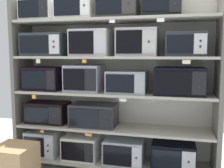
% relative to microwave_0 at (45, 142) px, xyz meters
% --- Properties ---
extents(back_panel, '(2.64, 0.04, 2.47)m').
position_rel_microwave_0_xyz_m(back_panel, '(0.94, 0.27, 0.95)').
color(back_panel, beige).
rests_on(back_panel, ground).
extents(upright_left, '(0.05, 0.48, 2.47)m').
position_rel_microwave_0_xyz_m(upright_left, '(-0.31, 0.00, 0.95)').
color(upright_left, '#68645B').
rests_on(upright_left, ground).
extents(upright_right, '(0.05, 0.48, 2.47)m').
position_rel_microwave_0_xyz_m(upright_right, '(2.19, 0.00, 0.95)').
color(upright_right, '#68645B').
rests_on(upright_right, ground).
extents(shelf_0, '(2.44, 0.48, 0.03)m').
position_rel_microwave_0_xyz_m(shelf_0, '(0.94, 0.00, -0.18)').
color(shelf_0, '#ADA899').
rests_on(shelf_0, ground).
extents(microwave_0, '(0.43, 0.42, 0.33)m').
position_rel_microwave_0_xyz_m(microwave_0, '(0.00, 0.00, 0.00)').
color(microwave_0, '#B8BBBD').
rests_on(microwave_0, shelf_0).
extents(microwave_1, '(0.45, 0.42, 0.30)m').
position_rel_microwave_0_xyz_m(microwave_1, '(0.54, -0.00, -0.01)').
color(microwave_1, silver).
rests_on(microwave_1, shelf_0).
extents(microwave_2, '(0.49, 0.43, 0.30)m').
position_rel_microwave_0_xyz_m(microwave_2, '(1.11, -0.00, -0.01)').
color(microwave_2, '#9CA5AF').
rests_on(microwave_2, shelf_0).
extents(microwave_3, '(0.52, 0.35, 0.29)m').
position_rel_microwave_0_xyz_m(microwave_3, '(1.71, -0.00, -0.02)').
color(microwave_3, black).
rests_on(microwave_3, shelf_0).
extents(price_tag_0, '(0.07, 0.00, 0.03)m').
position_rel_microwave_0_xyz_m(price_tag_0, '(-0.03, -0.24, -0.22)').
color(price_tag_0, beige).
extents(shelf_1, '(2.44, 0.48, 0.03)m').
position_rel_microwave_0_xyz_m(shelf_1, '(0.94, 0.00, 0.26)').
color(shelf_1, '#ADA899').
extents(microwave_4, '(0.55, 0.35, 0.28)m').
position_rel_microwave_0_xyz_m(microwave_4, '(0.06, 0.00, 0.42)').
color(microwave_4, black).
rests_on(microwave_4, shelf_1).
extents(microwave_5, '(0.58, 0.37, 0.28)m').
position_rel_microwave_0_xyz_m(microwave_5, '(0.70, -0.00, 0.42)').
color(microwave_5, '#2F2D31').
rests_on(microwave_5, shelf_1).
extents(price_tag_4, '(0.05, 0.00, 0.04)m').
position_rel_microwave_0_xyz_m(price_tag_4, '(0.10, -0.24, 0.23)').
color(price_tag_4, orange).
extents(price_tag_5, '(0.09, 0.00, 0.03)m').
position_rel_microwave_0_xyz_m(price_tag_5, '(0.71, -0.24, 0.23)').
color(price_tag_5, orange).
extents(shelf_2, '(2.44, 0.48, 0.03)m').
position_rel_microwave_0_xyz_m(shelf_2, '(0.94, 0.00, 0.71)').
color(shelf_2, '#ADA899').
extents(microwave_6, '(0.48, 0.39, 0.30)m').
position_rel_microwave_0_xyz_m(microwave_6, '(0.03, 0.00, 0.88)').
color(microwave_6, black).
rests_on(microwave_6, shelf_2).
extents(microwave_7, '(0.44, 0.41, 0.33)m').
position_rel_microwave_0_xyz_m(microwave_7, '(0.59, -0.00, 0.89)').
color(microwave_7, '#9E9FAC').
rests_on(microwave_7, shelf_2).
extents(microwave_8, '(0.47, 0.43, 0.27)m').
position_rel_microwave_0_xyz_m(microwave_8, '(1.14, -0.00, 0.86)').
color(microwave_8, '#98A1A3').
rests_on(microwave_8, shelf_2).
extents(microwave_9, '(0.57, 0.42, 0.32)m').
position_rel_microwave_0_xyz_m(microwave_9, '(1.76, -0.00, 0.88)').
color(microwave_9, black).
rests_on(microwave_9, shelf_2).
extents(price_tag_6, '(0.05, 0.00, 0.05)m').
position_rel_microwave_0_xyz_m(price_tag_6, '(-0.00, -0.24, 0.67)').
color(price_tag_6, orange).
extents(price_tag_7, '(0.08, 0.00, 0.03)m').
position_rel_microwave_0_xyz_m(price_tag_7, '(1.13, -0.24, 0.67)').
color(price_tag_7, white).
extents(shelf_3, '(2.44, 0.48, 0.03)m').
position_rel_microwave_0_xyz_m(shelf_3, '(0.94, 0.00, 1.16)').
color(shelf_3, '#ADA899').
extents(microwave_10, '(0.57, 0.44, 0.29)m').
position_rel_microwave_0_xyz_m(microwave_10, '(0.07, 0.00, 1.31)').
color(microwave_10, '#2B3335').
rests_on(microwave_10, shelf_3).
extents(microwave_11, '(0.48, 0.42, 0.32)m').
position_rel_microwave_0_xyz_m(microwave_11, '(0.68, -0.00, 1.33)').
color(microwave_11, '#BEBCBD').
rests_on(microwave_11, shelf_3).
extents(microwave_12, '(0.48, 0.38, 0.33)m').
position_rel_microwave_0_xyz_m(microwave_12, '(1.26, -0.00, 1.33)').
color(microwave_12, '#BCB9B5').
rests_on(microwave_12, shelf_3).
extents(microwave_13, '(0.45, 0.36, 0.27)m').
position_rel_microwave_0_xyz_m(microwave_13, '(1.81, 0.00, 1.31)').
color(microwave_13, '#282D30').
rests_on(microwave_13, shelf_3).
extents(price_tag_8, '(0.06, 0.00, 0.05)m').
position_rel_microwave_0_xyz_m(price_tag_8, '(0.07, -0.24, 1.11)').
color(price_tag_8, beige).
extents(price_tag_9, '(0.05, 0.00, 0.04)m').
position_rel_microwave_0_xyz_m(price_tag_9, '(0.67, -0.24, 1.11)').
color(price_tag_9, orange).
extents(price_tag_10, '(0.08, 0.00, 0.04)m').
position_rel_microwave_0_xyz_m(price_tag_10, '(1.82, -0.24, 1.11)').
color(price_tag_10, beige).
extents(shelf_4, '(2.44, 0.48, 0.03)m').
position_rel_microwave_0_xyz_m(shelf_4, '(0.94, 0.00, 1.60)').
color(shelf_4, '#ADA899').
extents(microwave_14, '(0.42, 0.43, 0.26)m').
position_rel_microwave_0_xyz_m(microwave_14, '(-0.01, -0.00, 1.75)').
color(microwave_14, white).
rests_on(microwave_14, shelf_4).
extents(microwave_15, '(0.46, 0.41, 0.28)m').
position_rel_microwave_0_xyz_m(microwave_15, '(0.49, 0.00, 1.76)').
color(microwave_15, silver).
rests_on(microwave_15, shelf_4).
extents(microwave_16, '(0.49, 0.41, 0.29)m').
position_rel_microwave_0_xyz_m(microwave_16, '(1.02, 0.00, 1.76)').
color(microwave_16, '#312D2D').
rests_on(microwave_16, shelf_4).
extents(microwave_17, '(0.43, 0.42, 0.29)m').
position_rel_microwave_0_xyz_m(microwave_17, '(1.54, 0.00, 1.76)').
color(microwave_17, black).
rests_on(microwave_17, shelf_4).
extents(price_tag_11, '(0.07, 0.00, 0.04)m').
position_rel_microwave_0_xyz_m(price_tag_11, '(1.01, -0.24, 1.56)').
color(price_tag_11, white).
extents(price_tag_12, '(0.08, 0.00, 0.04)m').
position_rel_microwave_0_xyz_m(price_tag_12, '(1.54, -0.24, 1.56)').
color(price_tag_12, white).
extents(shipping_carton, '(0.40, 0.40, 0.49)m').
position_rel_microwave_0_xyz_m(shipping_carton, '(0.03, -0.73, -0.04)').
color(shipping_carton, tan).
rests_on(shipping_carton, ground).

